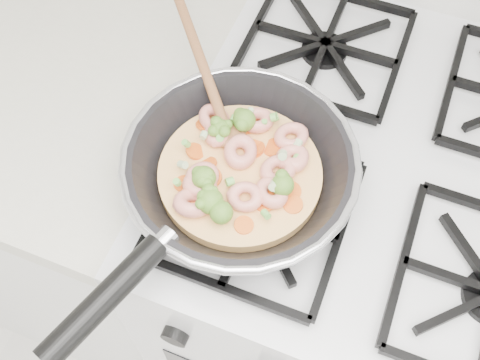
% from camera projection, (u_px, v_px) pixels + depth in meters
% --- Properties ---
extents(stove, '(0.60, 0.60, 0.92)m').
position_uv_depth(stove, '(345.00, 277.00, 1.16)').
color(stove, silver).
rests_on(stove, ground).
extents(counter_left, '(1.00, 0.60, 0.90)m').
position_uv_depth(counter_left, '(8.00, 157.00, 1.32)').
color(counter_left, white).
rests_on(counter_left, ground).
extents(skillet, '(0.36, 0.55, 0.09)m').
position_uv_depth(skillet, '(237.00, 170.00, 0.70)').
color(skillet, black).
rests_on(skillet, stove).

